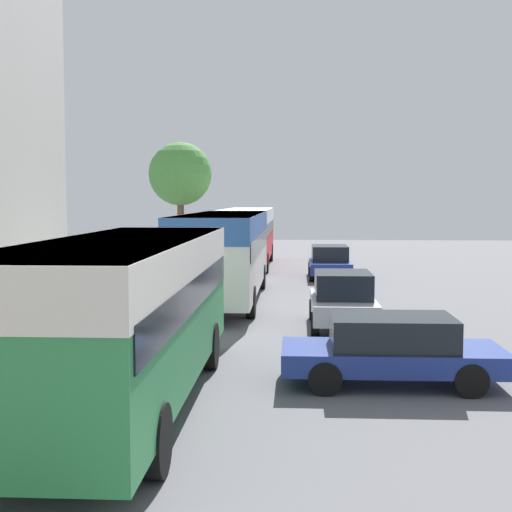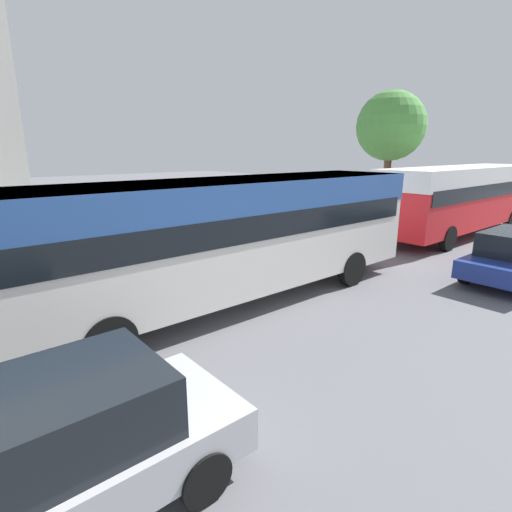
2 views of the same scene
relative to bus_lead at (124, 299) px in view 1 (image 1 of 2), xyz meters
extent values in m
cube|color=#2D8447|center=(0.00, 0.00, -0.20)|extent=(2.47, 9.74, 2.49)
cube|color=silver|center=(0.00, 0.00, 0.67)|extent=(2.49, 9.79, 0.75)
cube|color=black|center=(0.00, 0.00, 0.11)|extent=(2.52, 9.35, 0.55)
cylinder|color=black|center=(-1.14, 3.02, -1.44)|extent=(0.28, 1.00, 1.00)
cylinder|color=black|center=(1.14, 3.02, -1.44)|extent=(0.28, 1.00, 1.00)
cylinder|color=black|center=(1.14, -3.02, -1.44)|extent=(0.28, 1.00, 1.00)
cube|color=silver|center=(0.43, 13.17, -0.12)|extent=(2.52, 11.43, 2.64)
cube|color=#2D569E|center=(0.43, 13.17, 0.80)|extent=(2.54, 11.49, 0.79)
cube|color=black|center=(0.43, 13.17, 0.21)|extent=(2.57, 10.98, 0.58)
cylinder|color=black|center=(-0.73, 16.71, -1.44)|extent=(0.28, 1.00, 1.00)
cylinder|color=black|center=(1.59, 16.71, -1.44)|extent=(0.28, 1.00, 1.00)
cylinder|color=black|center=(-0.73, 9.62, -1.44)|extent=(0.28, 1.00, 1.00)
cylinder|color=black|center=(1.59, 9.62, -1.44)|extent=(0.28, 1.00, 1.00)
cube|color=red|center=(0.36, 26.29, -0.14)|extent=(2.44, 10.72, 2.62)
cube|color=white|center=(0.36, 26.29, 0.78)|extent=(2.46, 10.77, 0.79)
cube|color=black|center=(0.36, 26.29, 0.19)|extent=(2.49, 10.29, 0.58)
cylinder|color=black|center=(-0.76, 29.61, -1.44)|extent=(0.28, 1.00, 1.00)
cylinder|color=black|center=(1.49, 29.61, -1.44)|extent=(0.28, 1.00, 1.00)
cylinder|color=black|center=(-0.76, 22.97, -1.44)|extent=(0.28, 1.00, 1.00)
cylinder|color=black|center=(1.49, 22.97, -1.44)|extent=(0.28, 1.00, 1.00)
cube|color=#B7B7BC|center=(4.31, 8.14, -1.35)|extent=(1.77, 3.86, 0.56)
cube|color=black|center=(4.31, 8.14, -0.71)|extent=(1.56, 2.12, 0.72)
cylinder|color=black|center=(5.12, 6.94, -1.62)|extent=(0.22, 0.64, 0.64)
cylinder|color=black|center=(3.50, 6.94, -1.62)|extent=(0.22, 0.64, 0.64)
cylinder|color=black|center=(5.12, 9.33, -1.62)|extent=(0.22, 0.64, 0.64)
cylinder|color=black|center=(3.50, 9.33, -1.62)|extent=(0.22, 0.64, 0.64)
cube|color=navy|center=(4.53, 20.73, -1.37)|extent=(1.84, 4.19, 0.51)
cube|color=black|center=(4.53, 20.73, -0.77)|extent=(1.62, 2.31, 0.68)
cylinder|color=black|center=(5.38, 19.43, -1.62)|extent=(0.22, 0.64, 0.64)
cylinder|color=black|center=(3.68, 19.43, -1.62)|extent=(0.22, 0.64, 0.64)
cylinder|color=black|center=(5.38, 22.03, -1.62)|extent=(0.22, 0.64, 0.64)
cylinder|color=black|center=(3.68, 22.03, -1.62)|extent=(0.22, 0.64, 0.64)
cube|color=navy|center=(4.87, 1.93, -1.41)|extent=(4.35, 1.88, 0.43)
cube|color=black|center=(4.87, 1.93, -0.88)|extent=(2.39, 1.66, 0.62)
cylinder|color=black|center=(3.52, 1.06, -1.62)|extent=(0.64, 0.22, 0.64)
cylinder|color=black|center=(3.52, 2.79, -1.62)|extent=(0.64, 0.22, 0.64)
cylinder|color=black|center=(6.22, 1.06, -1.62)|extent=(0.64, 0.22, 0.64)
cylinder|color=black|center=(6.22, 2.79, -1.62)|extent=(0.64, 0.22, 0.64)
cylinder|color=#232838|center=(-3.73, 12.77, -1.41)|extent=(0.29, 0.29, 0.76)
cylinder|color=#4C6B4C|center=(-3.73, 12.77, -0.71)|extent=(0.37, 0.37, 0.64)
sphere|color=tan|center=(-3.73, 12.77, -0.29)|extent=(0.21, 0.21, 0.21)
cylinder|color=#232838|center=(-2.49, 18.88, -1.36)|extent=(0.35, 0.35, 0.88)
cylinder|color=gray|center=(-2.49, 18.88, -0.55)|extent=(0.43, 0.43, 0.73)
sphere|color=tan|center=(-2.49, 18.88, -0.07)|extent=(0.24, 0.24, 0.24)
cylinder|color=brown|center=(-3.20, 25.82, -0.01)|extent=(0.36, 0.36, 3.57)
sphere|color=#47893D|center=(-3.20, 25.82, 3.04)|extent=(3.37, 3.37, 3.37)
camera|label=1|loc=(2.96, -12.07, 1.74)|focal=50.00mm
camera|label=2|loc=(8.29, 7.43, 1.87)|focal=28.00mm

